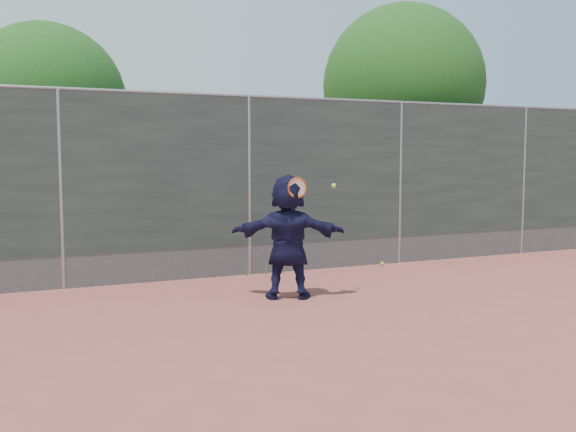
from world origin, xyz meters
name	(u,v)px	position (x,y,z in m)	size (l,w,h in m)	color
ground	(350,323)	(0.00, 0.00, 0.00)	(80.00, 80.00, 0.00)	#9E4C42
player	(288,237)	(-0.14, 1.57, 0.88)	(1.62, 0.52, 1.75)	black
ball_ground	(382,264)	(2.54, 3.35, 0.03)	(0.07, 0.07, 0.07)	#B6DF31
fence	(249,181)	(0.00, 3.50, 1.58)	(20.00, 0.06, 3.03)	#38423D
swing_action	(301,189)	(-0.03, 1.37, 1.55)	(0.78, 0.14, 0.51)	#CA3E13
tree_right	(409,90)	(4.68, 5.75, 3.49)	(3.78, 3.60, 5.39)	#382314
tree_left	(54,107)	(-2.85, 6.55, 2.94)	(3.15, 3.00, 4.53)	#382314
weed_clump	(268,266)	(0.29, 3.38, 0.13)	(0.68, 0.07, 0.30)	#387226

